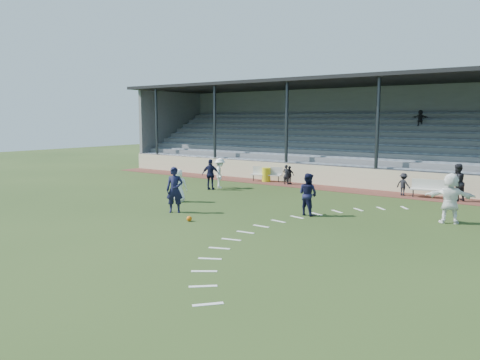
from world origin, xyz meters
name	(u,v)px	position (x,y,z in m)	size (l,w,h in m)	color
ground	(205,217)	(0.00, 0.00, 0.00)	(90.00, 90.00, 0.00)	#283C18
cinder_track	(319,187)	(0.00, 10.50, 0.01)	(34.00, 2.00, 0.02)	#562A22
retaining_wall	(327,176)	(0.00, 11.55, 0.60)	(34.00, 0.18, 1.20)	beige
bench_left	(267,173)	(-3.95, 10.82, 0.58)	(2.03, 1.02, 0.95)	silver
bench_right	(432,187)	(6.40, 10.50, 0.58)	(2.04, 0.83, 0.95)	silver
trash_bin	(266,175)	(-3.93, 10.71, 0.47)	(0.56, 0.56, 0.89)	gold
football	(189,219)	(0.03, -0.98, 0.11)	(0.22, 0.22, 0.22)	#D4610C
player_white_lead	(179,186)	(-3.39, 2.01, 0.81)	(0.79, 0.52, 1.62)	white
player_navy_lead	(175,190)	(-1.69, -0.03, 1.00)	(0.73, 0.48, 2.01)	black
player_navy_mid	(308,194)	(3.28, 2.92, 0.90)	(0.88, 0.68, 1.80)	black
player_white_wing	(220,173)	(-4.62, 6.78, 0.89)	(1.15, 0.66, 1.77)	white
player_navy_wing	(211,175)	(-4.66, 5.98, 0.88)	(1.04, 0.43, 1.77)	black
player_white_back	(450,198)	(8.51, 4.85, 1.00)	(1.86, 0.59, 2.00)	white
official	(457,182)	(7.64, 10.27, 0.95)	(0.90, 0.70, 1.86)	black
sub_left_near	(286,175)	(-2.22, 10.38, 0.63)	(0.45, 0.29, 1.22)	black
sub_left_far	(290,175)	(-2.11, 10.58, 0.59)	(0.67, 0.28, 1.14)	black
sub_right	(403,184)	(5.00, 10.39, 0.62)	(0.78, 0.45, 1.20)	black
grandstand	(358,146)	(0.00, 16.26, 2.20)	(34.60, 9.00, 6.61)	slate
penalty_arc	(290,231)	(4.12, 0.00, 0.01)	(3.89, 14.63, 0.01)	white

